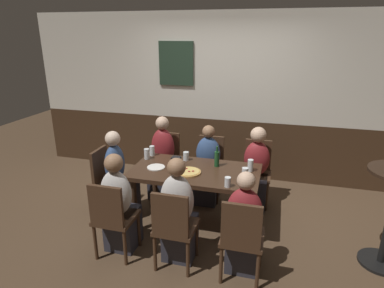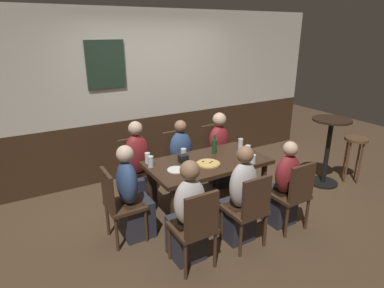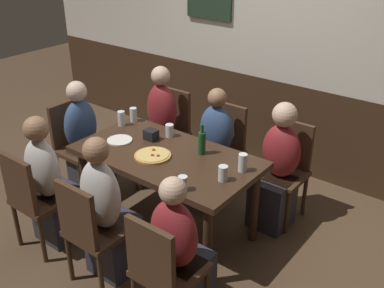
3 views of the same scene
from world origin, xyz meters
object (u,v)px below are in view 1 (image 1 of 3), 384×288
Objects in this scene: chair_mid_near at (174,225)px; beer_bottle_green at (217,158)px; person_mid_near at (179,218)px; person_right_far at (255,174)px; chair_right_near at (242,236)px; pint_glass_pale at (228,183)px; person_left_far at (162,163)px; pizza at (188,172)px; pint_glass_amber at (250,166)px; person_right_near at (244,230)px; tumbler_water at (152,151)px; plate_white_large at (156,167)px; chair_left_near at (112,216)px; person_left_near at (120,210)px; person_mid_far at (207,171)px; chair_mid_far at (210,164)px; pint_glass_stout at (186,156)px; dining_table at (195,177)px; highball_clear at (245,173)px; chair_left_far at (166,159)px; condiment_caddy at (176,160)px; person_head_west at (119,181)px; tumbler_short at (147,155)px; chair_head_west at (108,178)px.

beer_bottle_green is (0.22, 1.00, 0.35)m from chair_mid_near.
person_mid_near is 1.03× the size of person_right_far.
chair_right_near is 8.09× the size of pint_glass_pale.
person_left_far reaches higher than chair_right_near.
pizza is at bearing 134.89° from chair_right_near.
person_right_near is at bearing -87.49° from pint_glass_amber.
person_left_far is 1.02× the size of person_mid_near.
plate_white_large is at bearing -62.13° from tumbler_water.
chair_left_near is 2.99× the size of pizza.
person_mid_far is (0.67, 1.32, -0.02)m from person_left_near.
chair_mid_far reaches higher than pint_glass_stout.
chair_right_near reaches higher than dining_table.
chair_left_near is 4.08× the size of plate_white_large.
chair_left_far is at bearing 144.87° from highball_clear.
person_mid_far is 4.26× the size of beer_bottle_green.
person_mid_near is (0.00, -1.32, 0.03)m from person_mid_far.
person_mid_near reaches higher than chair_right_near.
condiment_caddy is (-0.94, 0.79, 0.33)m from person_right_near.
chair_left_far is 1.50m from pint_glass_amber.
beer_bottle_green is (-0.41, 0.04, 0.04)m from pint_glass_amber.
person_left_near reaches higher than chair_mid_near.
highball_clear is (1.26, -0.72, 0.30)m from person_left_far.
chair_left_far is at bearing 180.00° from chair_mid_far.
pint_glass_pale is (1.11, -1.00, 0.29)m from person_left_far.
pint_glass_amber is at bearing 36.69° from chair_left_near.
person_left_far is (0.00, -0.16, -0.00)m from chair_left_far.
beer_bottle_green is at bearing 39.14° from dining_table.
highball_clear is at bearing -95.84° from person_right_far.
person_right_near is at bearing 7.06° from chair_left_near.
person_mid_near is (-0.67, 0.16, -0.01)m from chair_right_near.
tumbler_water reaches higher than pint_glass_pale.
person_left_far is 4.57× the size of beer_bottle_green.
person_left_far reaches higher than chair_mid_far.
person_head_west is (-1.01, -0.82, -0.02)m from chair_mid_far.
person_right_near is 0.97× the size of person_right_far.
chair_left_near reaches higher than tumbler_short.
chair_right_near is at bearing -36.57° from tumbler_short.
chair_left_near is 0.67m from chair_mid_near.
chair_left_far is at bearing 111.99° from chair_mid_near.
chair_right_near and chair_head_west have the same top height.
person_left_far is (-1.33, 1.49, -0.00)m from chair_right_near.
chair_mid_far is 0.75× the size of person_left_far.
beer_bottle_green is (0.89, 1.00, 0.35)m from chair_left_near.
person_right_near is at bearing -47.32° from pint_glass_stout.
pint_glass_stout reaches higher than dining_table.
chair_left_near is 7.92× the size of pint_glass_stout.
person_right_far is at bearing 44.81° from person_left_near.
chair_left_near is 1.07m from condiment_caddy.
person_left_near is 10.19× the size of pint_glass_stout.
plate_white_large is (-0.47, -0.06, 0.10)m from dining_table.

